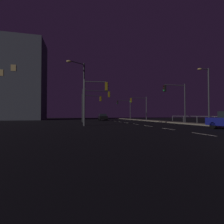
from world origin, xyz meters
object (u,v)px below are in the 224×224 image
at_px(traffic_light_overhead_east, 91,102).
at_px(street_lamp_median, 81,87).
at_px(traffic_light_far_right, 176,95).
at_px(traffic_light_far_left, 95,94).
at_px(traffic_light_far_center, 139,104).
at_px(street_lamp_corner, 207,90).
at_px(traffic_light_mid_left, 95,99).
at_px(car_oncoming, 103,117).
at_px(traffic_light_near_left, 124,105).

xyz_separation_m(traffic_light_overhead_east, street_lamp_median, (-2.22, -11.45, 0.80)).
relative_size(traffic_light_far_right, traffic_light_far_left, 1.05).
xyz_separation_m(traffic_light_far_center, street_lamp_corner, (2.41, -15.70, 0.60)).
bearing_deg(traffic_light_far_right, traffic_light_mid_left, 146.99).
relative_size(car_oncoming, traffic_light_far_left, 0.83).
relative_size(car_oncoming, traffic_light_far_right, 0.79).
distance_m(traffic_light_mid_left, traffic_light_far_center, 11.43).
bearing_deg(traffic_light_near_left, traffic_light_overhead_east, -129.73).
height_order(car_oncoming, traffic_light_far_center, traffic_light_far_center).
relative_size(traffic_light_near_left, street_lamp_corner, 0.79).
relative_size(traffic_light_mid_left, street_lamp_median, 0.76).
bearing_deg(street_lamp_median, traffic_light_mid_left, 72.45).
distance_m(traffic_light_far_center, traffic_light_far_left, 17.85).
xyz_separation_m(traffic_light_near_left, traffic_light_far_left, (-11.35, -24.73, -0.31)).
bearing_deg(car_oncoming, street_lamp_corner, -66.13).
distance_m(traffic_light_near_left, traffic_light_overhead_east, 16.64).
height_order(traffic_light_near_left, traffic_light_far_center, traffic_light_near_left).
xyz_separation_m(traffic_light_mid_left, traffic_light_near_left, (10.27, 16.09, 0.01)).
bearing_deg(traffic_light_far_left, traffic_light_far_center, 51.01).
relative_size(traffic_light_near_left, traffic_light_far_left, 1.03).
xyz_separation_m(traffic_light_near_left, traffic_light_overhead_east, (-10.63, -12.79, -0.36)).
height_order(traffic_light_overhead_east, traffic_light_far_center, traffic_light_far_center).
bearing_deg(traffic_light_mid_left, car_oncoming, 73.95).
bearing_deg(street_lamp_median, traffic_light_overhead_east, 79.03).
distance_m(traffic_light_mid_left, street_lamp_median, 8.57).
height_order(traffic_light_far_center, traffic_light_far_left, traffic_light_far_left).
bearing_deg(traffic_light_far_left, traffic_light_far_right, 8.20).
xyz_separation_m(traffic_light_near_left, street_lamp_median, (-12.85, -24.24, 0.44)).
height_order(traffic_light_near_left, traffic_light_far_left, traffic_light_near_left).
xyz_separation_m(traffic_light_far_right, street_lamp_corner, (1.88, -3.52, 0.24)).
distance_m(traffic_light_overhead_east, street_lamp_median, 11.69).
relative_size(traffic_light_overhead_east, street_lamp_median, 0.70).
relative_size(traffic_light_far_center, street_lamp_median, 0.69).
xyz_separation_m(traffic_light_overhead_east, traffic_light_far_left, (-0.72, -11.93, 0.05)).
xyz_separation_m(traffic_light_overhead_east, traffic_light_far_center, (10.51, 1.94, 0.05)).
bearing_deg(traffic_light_overhead_east, car_oncoming, 65.28).
xyz_separation_m(car_oncoming, street_lamp_median, (-5.71, -19.03, 3.63)).
bearing_deg(traffic_light_mid_left, street_lamp_median, -107.55).
bearing_deg(traffic_light_far_center, street_lamp_corner, -81.26).
bearing_deg(street_lamp_median, traffic_light_far_right, 5.22).
xyz_separation_m(car_oncoming, traffic_light_mid_left, (-3.13, -10.87, 3.18)).
xyz_separation_m(traffic_light_mid_left, street_lamp_corner, (12.57, -10.47, 0.30)).
distance_m(car_oncoming, traffic_light_mid_left, 11.75).
bearing_deg(car_oncoming, traffic_light_far_left, -102.17).
bearing_deg(street_lamp_corner, traffic_light_mid_left, 140.22).
bearing_deg(traffic_light_far_right, traffic_light_overhead_east, 137.18).
bearing_deg(traffic_light_overhead_east, traffic_light_mid_left, -83.75).
bearing_deg(street_lamp_median, traffic_light_near_left, 62.08).
bearing_deg(traffic_light_overhead_east, street_lamp_corner, -46.79).
distance_m(car_oncoming, traffic_light_far_center, 9.46).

